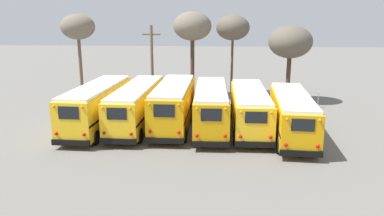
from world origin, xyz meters
The scene contains 13 objects.
ground_plane centered at (0.00, 0.00, 0.00)m, with size 160.00×160.00×0.00m, color #66635E.
school_bus_0 centered at (-7.08, 0.01, 1.77)m, with size 2.76×10.30×3.26m.
school_bus_1 centered at (-4.25, 0.80, 1.70)m, with size 2.58×10.96×3.11m.
school_bus_2 centered at (-1.42, 0.63, 1.80)m, with size 2.60×9.88×3.31m.
school_bus_3 centered at (1.42, 0.20, 1.75)m, with size 2.67×9.99×3.20m.
school_bus_4 centered at (4.25, 0.40, 1.66)m, with size 2.62×10.06×3.01m.
school_bus_5 centered at (7.08, -0.95, 1.63)m, with size 3.00×10.15×2.98m.
utility_pole centered at (-4.73, 9.87, 3.86)m, with size 1.80×0.28×7.42m.
bare_tree_0 centered at (-0.85, 11.53, 7.19)m, with size 3.84×3.84×8.73m.
bare_tree_1 centered at (8.65, 10.14, 5.82)m, with size 4.16×4.16×7.43m.
bare_tree_2 centered at (3.23, 13.19, 7.05)m, with size 3.48×3.48×8.40m.
bare_tree_3 centered at (-12.08, 10.06, 7.14)m, with size 3.34×3.34×8.49m.
fence_line centered at (0.00, 7.84, 0.99)m, with size 22.23×0.06×1.42m.
Camera 1 is at (2.11, -26.63, 8.23)m, focal length 35.00 mm.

